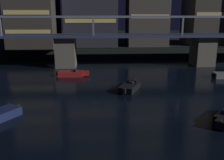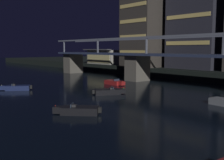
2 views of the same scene
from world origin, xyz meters
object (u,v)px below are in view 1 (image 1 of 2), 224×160
(river_bridge, at_px, (135,44))
(tower_west_low, at_px, (34,3))
(speedboat_mid_right, at_px, (130,87))
(speedboat_far_left, at_px, (72,74))

(river_bridge, xyz_separation_m, tower_west_low, (-21.71, 13.63, 7.99))
(speedboat_mid_right, distance_m, speedboat_far_left, 11.60)
(tower_west_low, height_order, speedboat_mid_right, tower_west_low)
(tower_west_low, bearing_deg, speedboat_mid_right, -58.21)
(river_bridge, distance_m, tower_west_low, 26.85)
(speedboat_far_left, bearing_deg, speedboat_mid_right, -45.19)
(speedboat_far_left, bearing_deg, river_bridge, 36.22)
(river_bridge, relative_size, speedboat_far_left, 16.31)
(river_bridge, xyz_separation_m, speedboat_mid_right, (-3.06, -16.46, -3.78))
(speedboat_mid_right, height_order, speedboat_far_left, same)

